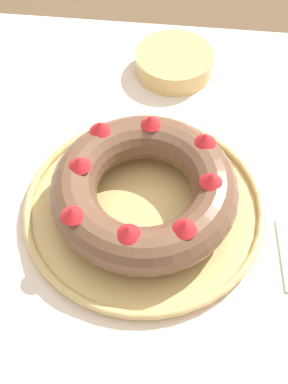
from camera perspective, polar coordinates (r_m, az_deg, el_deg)
The scene contains 5 objects.
ground_plane at distance 1.46m, azimuth 0.29°, elevation -18.36°, with size 8.00×8.00×0.00m, color brown.
dining_table at distance 0.88m, azimuth 0.46°, elevation -5.42°, with size 1.39×0.91×0.73m.
serving_dish at distance 0.79m, azimuth 0.00°, elevation -1.84°, with size 0.36×0.36×0.02m.
bundt_cake at distance 0.76m, azimuth -0.01°, elevation 0.06°, with size 0.27×0.27×0.08m.
side_bowl at distance 1.00m, azimuth 3.24°, elevation 13.65°, with size 0.14×0.14×0.04m, color tan.
Camera 1 is at (0.04, -0.45, 1.39)m, focal length 50.00 mm.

